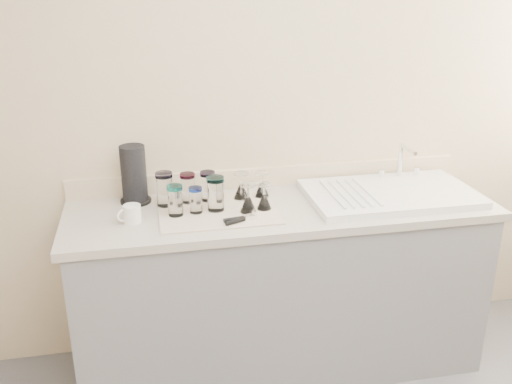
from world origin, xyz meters
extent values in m
cube|color=#C3AE8B|center=(0.00, 1.50, 1.25)|extent=(3.50, 0.04, 2.50)
cube|color=slate|center=(0.00, 1.20, 0.43)|extent=(2.00, 0.60, 0.86)
cube|color=gray|center=(0.00, 1.20, 0.88)|extent=(2.06, 0.62, 0.04)
cube|color=white|center=(0.55, 1.20, 0.92)|extent=(0.82, 0.50, 0.03)
cylinder|color=silver|center=(0.69, 1.40, 1.03)|extent=(0.02, 0.02, 0.18)
cylinder|color=silver|center=(0.69, 1.32, 1.10)|extent=(0.02, 0.16, 0.02)
cylinder|color=silver|center=(0.59, 1.40, 0.96)|extent=(0.03, 0.03, 0.04)
cylinder|color=silver|center=(0.79, 1.40, 0.96)|extent=(0.03, 0.03, 0.04)
cube|color=silver|center=(-0.32, 1.19, 0.90)|extent=(0.55, 0.42, 0.01)
cylinder|color=white|center=(-0.55, 1.30, 0.98)|extent=(0.08, 0.08, 0.14)
cylinder|color=#9785CE|center=(-0.55, 1.30, 1.06)|extent=(0.08, 0.08, 0.02)
cylinder|color=white|center=(-0.44, 1.32, 0.97)|extent=(0.07, 0.07, 0.13)
cylinder|color=#E72669|center=(-0.44, 1.32, 1.04)|extent=(0.07, 0.07, 0.02)
cylinder|color=white|center=(-0.34, 1.33, 0.97)|extent=(0.07, 0.07, 0.13)
cylinder|color=#62419D|center=(-0.34, 1.33, 1.04)|extent=(0.07, 0.07, 0.02)
cylinder|color=white|center=(-0.51, 1.17, 0.97)|extent=(0.07, 0.07, 0.13)
cylinder|color=teal|center=(-0.51, 1.17, 1.04)|extent=(0.07, 0.07, 0.02)
cylinder|color=white|center=(-0.42, 1.18, 0.96)|extent=(0.06, 0.06, 0.11)
cylinder|color=blue|center=(-0.42, 1.18, 1.02)|extent=(0.06, 0.06, 0.02)
cylinder|color=white|center=(-0.32, 1.19, 0.98)|extent=(0.08, 0.08, 0.14)
cylinder|color=#3BCCCC|center=(-0.32, 1.19, 1.06)|extent=(0.08, 0.08, 0.02)
cone|color=white|center=(-0.18, 1.32, 0.94)|extent=(0.07, 0.07, 0.07)
cylinder|color=white|center=(-0.18, 1.32, 1.00)|extent=(0.01, 0.01, 0.05)
cylinder|color=white|center=(-0.18, 1.32, 1.03)|extent=(0.07, 0.07, 0.01)
cone|color=white|center=(-0.07, 1.32, 0.94)|extent=(0.07, 0.07, 0.07)
cylinder|color=white|center=(-0.07, 1.32, 1.00)|extent=(0.01, 0.01, 0.05)
cylinder|color=white|center=(-0.07, 1.32, 1.03)|extent=(0.07, 0.07, 0.01)
cone|color=white|center=(-0.18, 1.14, 0.94)|extent=(0.08, 0.08, 0.07)
cylinder|color=white|center=(-0.18, 1.14, 1.01)|extent=(0.01, 0.01, 0.06)
cylinder|color=white|center=(-0.18, 1.14, 1.04)|extent=(0.08, 0.08, 0.01)
cone|color=white|center=(-0.10, 1.16, 0.94)|extent=(0.07, 0.07, 0.07)
cylinder|color=white|center=(-0.10, 1.16, 1.00)|extent=(0.01, 0.01, 0.05)
cylinder|color=white|center=(-0.10, 1.16, 1.03)|extent=(0.07, 0.07, 0.01)
cube|color=silver|center=(-0.19, 1.06, 0.92)|extent=(0.07, 0.05, 0.02)
cylinder|color=black|center=(-0.25, 1.03, 0.92)|extent=(0.12, 0.07, 0.02)
cylinder|color=black|center=(-0.25, 1.05, 0.92)|extent=(0.12, 0.04, 0.02)
cylinder|color=white|center=(-0.71, 1.15, 0.94)|extent=(0.10, 0.10, 0.08)
torus|color=white|center=(-0.74, 1.14, 0.94)|extent=(0.06, 0.03, 0.06)
cylinder|color=black|center=(-0.69, 1.39, 0.91)|extent=(0.15, 0.15, 0.01)
cylinder|color=black|center=(-0.69, 1.39, 1.05)|extent=(0.12, 0.12, 0.27)
camera|label=1|loc=(-0.63, -1.26, 1.95)|focal=40.00mm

